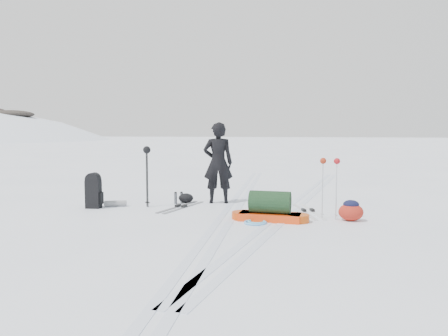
{
  "coord_description": "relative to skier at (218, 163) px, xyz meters",
  "views": [
    {
      "loc": [
        1.82,
        -8.84,
        1.78
      ],
      "look_at": [
        -0.19,
        0.45,
        0.95
      ],
      "focal_mm": 35.0,
      "sensor_mm": 36.0,
      "label": 1
    }
  ],
  "objects": [
    {
      "name": "rope_coil",
      "position": [
        1.23,
        -2.15,
        -0.96
      ],
      "size": [
        0.49,
        0.49,
        0.05
      ],
      "rotation": [
        0.0,
        0.0,
        0.12
      ],
      "color": "#61AEED",
      "rests_on": "ground"
    },
    {
      "name": "touring_skis_grey",
      "position": [
        -0.7,
        -0.78,
        -0.97
      ],
      "size": [
        0.65,
        1.74,
        0.06
      ],
      "rotation": [
        0.0,
        0.0,
        1.34
      ],
      "color": "#93969B",
      "rests_on": "ground"
    },
    {
      "name": "expedition_rucksack",
      "position": [
        -2.57,
        -1.25,
        -0.61
      ],
      "size": [
        0.81,
        0.59,
        0.81
      ],
      "rotation": [
        0.0,
        0.0,
        0.09
      ],
      "color": "black",
      "rests_on": "ground"
    },
    {
      "name": "ski_poles_black",
      "position": [
        -1.48,
        -0.89,
        0.17
      ],
      "size": [
        0.17,
        0.17,
        1.41
      ],
      "rotation": [
        0.0,
        0.0,
        0.05
      ],
      "color": "black",
      "rests_on": "ground"
    },
    {
      "name": "small_daypack",
      "position": [
        3.02,
        -1.5,
        -0.78
      ],
      "size": [
        0.6,
        0.59,
        0.41
      ],
      "rotation": [
        0.0,
        0.0,
        -0.7
      ],
      "color": "maroon",
      "rests_on": "ground"
    },
    {
      "name": "pulk_sled",
      "position": [
        1.47,
        -1.82,
        -0.76
      ],
      "size": [
        1.55,
        0.55,
        0.59
      ],
      "rotation": [
        0.0,
        0.0,
        -0.05
      ],
      "color": "#ED3D0D",
      "rests_on": "ground"
    },
    {
      "name": "touring_skis_white",
      "position": [
        2.18,
        -0.73,
        -0.97
      ],
      "size": [
        0.8,
        1.86,
        0.07
      ],
      "rotation": [
        0.0,
        0.0,
        -1.28
      ],
      "color": "silver",
      "rests_on": "ground"
    },
    {
      "name": "ski_poles_silver",
      "position": [
        2.61,
        -1.41,
        0.05
      ],
      "size": [
        0.39,
        0.16,
        1.23
      ],
      "rotation": [
        0.0,
        0.0,
        0.02
      ],
      "color": "#BBBCC2",
      "rests_on": "ground"
    },
    {
      "name": "ground",
      "position": [
        0.55,
        -1.44,
        -0.98
      ],
      "size": [
        200.0,
        200.0,
        0.0
      ],
      "primitive_type": "plane",
      "color": "white",
      "rests_on": "ground"
    },
    {
      "name": "stuff_sack",
      "position": [
        -0.78,
        -0.13,
        -0.87
      ],
      "size": [
        0.45,
        0.41,
        0.23
      ],
      "rotation": [
        0.0,
        0.0,
        0.42
      ],
      "color": "black",
      "rests_on": "ground"
    },
    {
      "name": "thermos_pair",
      "position": [
        -0.94,
        -0.24,
        -0.85
      ],
      "size": [
        0.18,
        0.29,
        0.29
      ],
      "rotation": [
        0.0,
        0.0,
        0.38
      ],
      "color": "#55575C",
      "rests_on": "ground"
    },
    {
      "name": "ski_tracks",
      "position": [
        1.17,
        -0.57,
        -0.98
      ],
      "size": [
        3.38,
        17.97,
        0.01
      ],
      "color": "silver",
      "rests_on": "ground"
    },
    {
      "name": "skier",
      "position": [
        0.0,
        0.0,
        0.0
      ],
      "size": [
        0.81,
        0.63,
        1.96
      ],
      "primitive_type": "imported",
      "rotation": [
        0.0,
        0.0,
        3.39
      ],
      "color": "black",
      "rests_on": "ground"
    }
  ]
}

